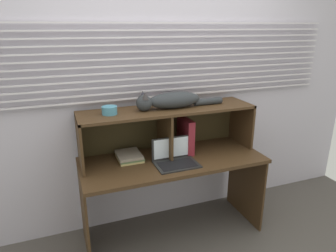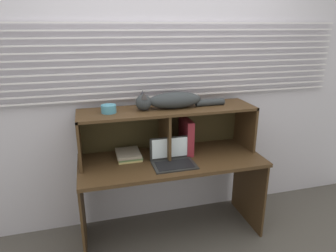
# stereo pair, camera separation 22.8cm
# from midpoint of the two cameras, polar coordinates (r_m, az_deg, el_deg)

# --- Properties ---
(ground_plane) EXTENTS (4.40, 4.40, 0.00)m
(ground_plane) POSITION_cam_midpoint_polar(r_m,az_deg,el_deg) (2.79, -0.11, -21.67)
(ground_plane) COLOR #4C4742
(back_panel_with_blinds) EXTENTS (4.40, 0.08, 2.50)m
(back_panel_with_blinds) POSITION_cam_midpoint_polar(r_m,az_deg,el_deg) (2.71, -4.23, 6.90)
(back_panel_with_blinds) COLOR #BCB5C4
(back_panel_with_blinds) RESTS_ON ground
(desk) EXTENTS (1.53, 0.63, 0.73)m
(desk) POSITION_cam_midpoint_polar(r_m,az_deg,el_deg) (2.61, -1.64, -8.95)
(desk) COLOR #412C18
(desk) RESTS_ON ground
(hutch_shelf_unit) EXTENTS (1.48, 0.38, 0.41)m
(hutch_shelf_unit) POSITION_cam_midpoint_polar(r_m,az_deg,el_deg) (2.57, -2.87, 1.03)
(hutch_shelf_unit) COLOR #412C18
(hutch_shelf_unit) RESTS_ON desk
(cat) EXTENTS (0.77, 0.16, 0.16)m
(cat) POSITION_cam_midpoint_polar(r_m,az_deg,el_deg) (2.50, -2.00, 4.83)
(cat) COLOR #2D3033
(cat) RESTS_ON hutch_shelf_unit
(laptop) EXTENTS (0.34, 0.24, 0.20)m
(laptop) POSITION_cam_midpoint_polar(r_m,az_deg,el_deg) (2.45, -1.32, -6.24)
(laptop) COLOR black
(laptop) RESTS_ON desk
(binder_upright) EXTENTS (0.06, 0.26, 0.30)m
(binder_upright) POSITION_cam_midpoint_polar(r_m,az_deg,el_deg) (2.64, 0.86, -1.75)
(binder_upright) COLOR maroon
(binder_upright) RESTS_ON desk
(book_stack) EXTENTS (0.20, 0.24, 0.05)m
(book_stack) POSITION_cam_midpoint_polar(r_m,az_deg,el_deg) (2.56, -9.88, -5.68)
(book_stack) COLOR tan
(book_stack) RESTS_ON desk
(small_basket) EXTENTS (0.12, 0.12, 0.06)m
(small_basket) POSITION_cam_midpoint_polar(r_m,az_deg,el_deg) (2.40, -13.69, 2.86)
(small_basket) COLOR teal
(small_basket) RESTS_ON hutch_shelf_unit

